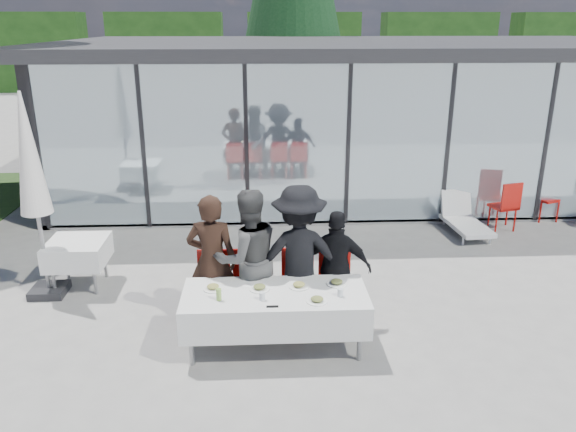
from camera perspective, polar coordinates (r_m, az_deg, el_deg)
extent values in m
plane|color=gray|center=(7.60, 2.52, -11.47)|extent=(90.00, 90.00, 0.00)
cube|color=gray|center=(15.24, 7.26, 4.47)|extent=(14.00, 8.00, 0.10)
cube|color=black|center=(18.74, 5.39, 12.10)|extent=(14.00, 0.20, 3.20)
cube|color=black|center=(15.29, -19.25, 9.55)|extent=(0.20, 8.00, 3.20)
cube|color=silver|center=(11.11, 11.09, 6.99)|extent=(13.60, 0.06, 3.10)
cube|color=#2D2D30|center=(14.37, 8.10, 16.77)|extent=(14.80, 8.80, 0.24)
cube|color=#262628|center=(11.55, -24.00, 6.16)|extent=(0.08, 0.10, 3.10)
cube|color=#262628|center=(11.00, -14.46, 6.63)|extent=(0.08, 0.10, 3.10)
cube|color=#262628|center=(10.79, -4.23, 6.94)|extent=(0.08, 0.10, 3.10)
cube|color=#262628|center=(10.91, 6.10, 7.03)|extent=(0.08, 0.10, 3.10)
cube|color=#262628|center=(11.38, 15.88, 6.91)|extent=(0.08, 0.10, 3.10)
cube|color=#262628|center=(12.14, 24.66, 6.62)|extent=(0.08, 0.10, 3.10)
cube|color=red|center=(13.45, -2.14, 4.40)|extent=(0.45, 0.45, 0.90)
cube|color=red|center=(14.04, 3.98, 4.99)|extent=(0.45, 0.45, 0.90)
cube|color=red|center=(14.08, 14.41, 4.47)|extent=(0.45, 0.45, 0.90)
cube|color=red|center=(15.41, 20.81, 5.06)|extent=(0.45, 0.45, 0.90)
cube|color=#143310|center=(37.04, -24.90, 14.86)|extent=(6.50, 2.00, 4.40)
cube|color=#143310|center=(34.96, -12.17, 15.99)|extent=(6.50, 2.00, 4.40)
cube|color=#143310|center=(34.65, 1.56, 16.36)|extent=(6.50, 2.00, 4.40)
cube|color=#143310|center=(36.16, 14.82, 15.88)|extent=(6.50, 2.00, 4.40)
cube|color=#143310|center=(39.27, 26.41, 14.80)|extent=(6.50, 2.00, 4.40)
cube|color=silver|center=(6.99, -1.33, -9.32)|extent=(2.26, 0.96, 0.42)
cylinder|color=gray|center=(6.83, -9.84, -12.16)|extent=(0.06, 0.06, 0.71)
cylinder|color=gray|center=(6.87, 7.32, -11.80)|extent=(0.06, 0.06, 0.71)
cylinder|color=gray|center=(7.43, -9.23, -9.36)|extent=(0.06, 0.06, 0.71)
cylinder|color=gray|center=(7.47, 6.39, -9.06)|extent=(0.06, 0.06, 0.71)
imported|color=#311E16|center=(7.42, -7.71, -4.56)|extent=(0.74, 0.74, 1.82)
cube|color=red|center=(7.64, -7.54, -7.63)|extent=(0.44, 0.44, 0.05)
cube|color=red|center=(7.71, -7.52, -5.30)|extent=(0.44, 0.04, 0.55)
cylinder|color=red|center=(7.61, -8.94, -9.83)|extent=(0.04, 0.04, 0.43)
cylinder|color=red|center=(7.58, -6.19, -9.82)|extent=(0.04, 0.04, 0.43)
cylinder|color=red|center=(7.92, -8.69, -8.57)|extent=(0.04, 0.04, 0.43)
cylinder|color=red|center=(7.89, -6.06, -8.56)|extent=(0.04, 0.04, 0.43)
imported|color=#4C4C4C|center=(7.38, -4.08, -4.29)|extent=(1.17, 1.17, 1.88)
cube|color=red|center=(7.61, -3.99, -7.60)|extent=(0.44, 0.44, 0.05)
cube|color=red|center=(7.69, -4.01, -5.26)|extent=(0.44, 0.04, 0.55)
cylinder|color=red|center=(7.57, -5.35, -9.81)|extent=(0.04, 0.04, 0.43)
cylinder|color=red|center=(7.56, -2.58, -9.78)|extent=(0.04, 0.04, 0.43)
cylinder|color=red|center=(7.89, -5.25, -8.55)|extent=(0.04, 0.04, 0.43)
cylinder|color=red|center=(7.88, -2.60, -8.52)|extent=(0.04, 0.04, 0.43)
imported|color=black|center=(7.39, 1.11, -4.06)|extent=(1.27, 1.27, 1.92)
cube|color=red|center=(7.63, 1.07, -7.50)|extent=(0.44, 0.44, 0.05)
cube|color=red|center=(7.70, 0.98, -5.17)|extent=(0.44, 0.04, 0.55)
cylinder|color=red|center=(7.57, -0.23, -9.73)|extent=(0.04, 0.04, 0.43)
cylinder|color=red|center=(7.59, 2.53, -9.66)|extent=(0.04, 0.04, 0.43)
cylinder|color=red|center=(7.88, -0.35, -8.47)|extent=(0.04, 0.04, 0.43)
cylinder|color=red|center=(7.91, 2.28, -8.40)|extent=(0.04, 0.04, 0.43)
imported|color=black|center=(7.51, 4.97, -5.21)|extent=(1.11, 1.11, 1.56)
cube|color=red|center=(7.68, 4.88, -7.39)|extent=(0.44, 0.44, 0.05)
cube|color=red|center=(7.75, 4.73, -5.07)|extent=(0.44, 0.04, 0.55)
cylinder|color=red|center=(7.60, 3.64, -9.62)|extent=(0.04, 0.04, 0.43)
cylinder|color=red|center=(7.65, 6.36, -9.52)|extent=(0.04, 0.04, 0.43)
cylinder|color=red|center=(7.92, 3.35, -8.37)|extent=(0.04, 0.04, 0.43)
cylinder|color=red|center=(7.96, 5.95, -8.28)|extent=(0.04, 0.04, 0.43)
cylinder|color=white|center=(7.02, -7.62, -7.34)|extent=(0.25, 0.25, 0.01)
ellipsoid|color=tan|center=(7.01, -7.63, -7.10)|extent=(0.15, 0.15, 0.05)
cylinder|color=white|center=(6.96, -2.91, -7.43)|extent=(0.25, 0.25, 0.01)
ellipsoid|color=#3F5E23|center=(6.95, -2.92, -7.18)|extent=(0.15, 0.15, 0.05)
cylinder|color=white|center=(7.01, 1.12, -7.20)|extent=(0.25, 0.25, 0.01)
ellipsoid|color=tan|center=(7.00, 1.12, -6.95)|extent=(0.15, 0.15, 0.05)
cylinder|color=white|center=(7.11, 4.97, -6.89)|extent=(0.25, 0.25, 0.01)
ellipsoid|color=#3F5E23|center=(7.09, 4.98, -6.65)|extent=(0.15, 0.15, 0.05)
cylinder|color=white|center=(6.68, 2.96, -8.66)|extent=(0.25, 0.25, 0.01)
ellipsoid|color=#3F5E23|center=(6.66, 2.97, -8.40)|extent=(0.15, 0.15, 0.05)
cylinder|color=#85B34A|center=(6.73, -7.05, -7.92)|extent=(0.06, 0.06, 0.15)
cylinder|color=silver|center=(6.70, -2.63, -8.14)|extent=(0.07, 0.07, 0.10)
cylinder|color=silver|center=(6.81, 5.33, -7.75)|extent=(0.07, 0.07, 0.10)
cube|color=black|center=(6.56, -1.60, -9.18)|extent=(0.14, 0.03, 0.01)
cube|color=silver|center=(9.11, -20.58, -3.45)|extent=(0.86, 0.86, 0.36)
cylinder|color=gray|center=(9.02, -22.80, -5.35)|extent=(0.05, 0.05, 0.72)
cylinder|color=gray|center=(8.83, -19.13, -5.39)|extent=(0.05, 0.05, 0.72)
cylinder|color=gray|center=(9.54, -21.65, -3.87)|extent=(0.05, 0.05, 0.72)
cylinder|color=gray|center=(9.36, -18.16, -3.88)|extent=(0.05, 0.05, 0.72)
cube|color=red|center=(12.61, 24.77, 1.61)|extent=(0.58, 0.58, 0.05)
cube|color=red|center=(12.66, 24.22, 2.93)|extent=(0.42, 0.22, 0.55)
cylinder|color=red|center=(12.44, 24.25, 0.32)|extent=(0.04, 0.04, 0.43)
cylinder|color=red|center=(12.61, 25.71, 0.34)|extent=(0.04, 0.04, 0.43)
cylinder|color=red|center=(12.75, 23.55, 0.84)|extent=(0.04, 0.04, 0.43)
cylinder|color=red|center=(12.91, 24.98, 0.86)|extent=(0.04, 0.04, 0.43)
cube|color=red|center=(11.73, 21.02, 0.89)|extent=(0.54, 0.54, 0.05)
cube|color=red|center=(11.52, 21.77, 1.77)|extent=(0.44, 0.15, 0.55)
cylinder|color=red|center=(11.58, 20.41, -0.51)|extent=(0.04, 0.04, 0.43)
cylinder|color=red|center=(11.72, 22.03, -0.47)|extent=(0.04, 0.04, 0.43)
cylinder|color=red|center=(11.89, 19.76, 0.07)|extent=(0.04, 0.04, 0.43)
cylinder|color=red|center=(12.03, 21.34, 0.10)|extent=(0.04, 0.04, 0.43)
cube|color=black|center=(9.20, -23.06, -6.96)|extent=(0.50, 0.50, 0.12)
cylinder|color=gray|center=(8.75, -24.15, 0.68)|extent=(0.06, 0.06, 2.70)
cone|color=white|center=(8.55, -24.86, 5.72)|extent=(0.44, 0.44, 1.71)
cube|color=white|center=(11.28, 17.67, -0.89)|extent=(0.71, 1.35, 0.08)
cube|color=white|center=(11.67, 16.68, 1.27)|extent=(0.62, 0.31, 0.54)
cylinder|color=white|center=(10.75, 17.34, -2.47)|extent=(0.04, 0.04, 0.14)
cylinder|color=white|center=(10.93, 19.81, -2.38)|extent=(0.04, 0.04, 0.14)
cylinder|color=white|center=(11.72, 15.57, -0.50)|extent=(0.04, 0.04, 0.14)
cylinder|color=white|center=(11.89, 17.86, -0.46)|extent=(0.04, 0.04, 0.14)
cylinder|color=#382316|center=(19.76, 0.50, 10.78)|extent=(0.44, 0.44, 2.00)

